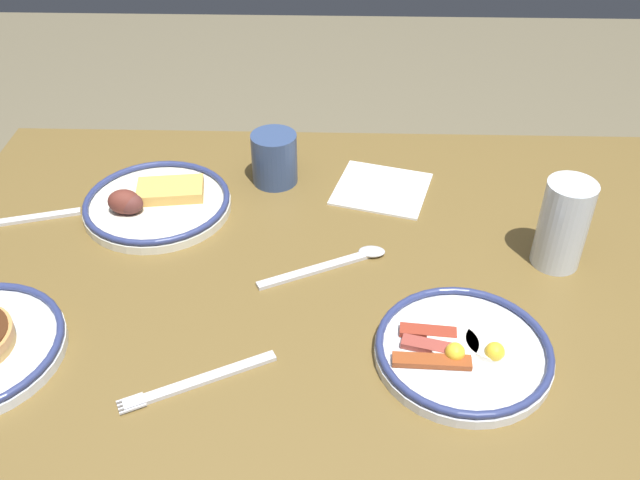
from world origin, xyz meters
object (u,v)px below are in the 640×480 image
at_px(fork_near, 198,381).
at_px(butter_knife, 11,221).
at_px(plate_near_main, 155,203).
at_px(coffee_mug, 275,157).
at_px(tea_spoon, 340,262).
at_px(paper_napkin, 382,189).
at_px(drinking_glass, 562,228).
at_px(plate_center_pancakes, 463,350).

xyz_separation_m(fork_near, butter_knife, (0.35, -0.32, -0.00)).
bearing_deg(plate_near_main, coffee_mug, -152.57).
bearing_deg(coffee_mug, butter_knife, 18.60).
distance_m(fork_near, tea_spoon, 0.29).
bearing_deg(tea_spoon, fork_near, 53.65).
bearing_deg(paper_napkin, fork_near, 60.91).
relative_size(plate_near_main, coffee_mug, 2.19).
relative_size(drinking_glass, fork_near, 0.74).
relative_size(fork_near, butter_knife, 0.88).
bearing_deg(butter_knife, drinking_glass, 175.07).
relative_size(plate_near_main, tea_spoon, 1.27).
bearing_deg(fork_near, plate_near_main, -70.45).
xyz_separation_m(plate_near_main, tea_spoon, (-0.30, 0.13, -0.01)).
bearing_deg(tea_spoon, plate_center_pancakes, 130.62).
xyz_separation_m(plate_near_main, coffee_mug, (-0.19, -0.10, 0.03)).
relative_size(butter_knife, tea_spoon, 1.12).
relative_size(plate_near_main, plate_center_pancakes, 1.06).
height_order(coffee_mug, drinking_glass, drinking_glass).
height_order(paper_napkin, fork_near, fork_near).
height_order(plate_near_main, plate_center_pancakes, plate_near_main).
xyz_separation_m(drinking_glass, paper_napkin, (0.25, -0.18, -0.06)).
bearing_deg(coffee_mug, drinking_glass, 153.88).
bearing_deg(plate_center_pancakes, paper_napkin, -77.17).
height_order(plate_near_main, tea_spoon, plate_near_main).
bearing_deg(fork_near, coffee_mug, -97.27).
relative_size(coffee_mug, butter_knife, 0.52).
bearing_deg(butter_knife, fork_near, 137.67).
bearing_deg(tea_spoon, coffee_mug, -63.43).
relative_size(drinking_glass, butter_knife, 0.65).
bearing_deg(plate_center_pancakes, tea_spoon, -49.38).
relative_size(coffee_mug, drinking_glass, 0.79).
bearing_deg(plate_center_pancakes, butter_knife, -21.61).
xyz_separation_m(plate_center_pancakes, drinking_glass, (-0.16, -0.20, 0.05)).
distance_m(plate_center_pancakes, drinking_glass, 0.26).
height_order(coffee_mug, butter_knife, coffee_mug).
height_order(plate_center_pancakes, coffee_mug, coffee_mug).
bearing_deg(plate_near_main, plate_center_pancakes, 145.75).
height_order(plate_center_pancakes, tea_spoon, plate_center_pancakes).
bearing_deg(paper_napkin, plate_center_pancakes, 102.83).
bearing_deg(paper_napkin, plate_near_main, 10.76).
xyz_separation_m(butter_knife, tea_spoon, (-0.52, 0.09, 0.00)).
height_order(plate_near_main, fork_near, plate_near_main).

